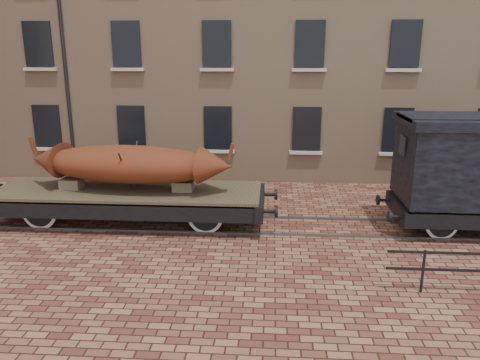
{
  "coord_description": "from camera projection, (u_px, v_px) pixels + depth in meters",
  "views": [
    {
      "loc": [
        -0.36,
        -13.37,
        5.17
      ],
      "look_at": [
        -1.32,
        0.5,
        1.3
      ],
      "focal_mm": 35.0,
      "sensor_mm": 36.0,
      "label": 1
    }
  ],
  "objects": [
    {
      "name": "ground",
      "position": [
        282.0,
        226.0,
        14.22
      ],
      "size": [
        90.0,
        90.0,
        0.0
      ],
      "primitive_type": "plane",
      "color": "#53271E"
    },
    {
      "name": "flatcar_wagon",
      "position": [
        128.0,
        196.0,
        14.3
      ],
      "size": [
        9.16,
        2.48,
        1.38
      ],
      "color": "brown",
      "rests_on": "ground"
    },
    {
      "name": "warehouse_cream",
      "position": [
        346.0,
        9.0,
        21.74
      ],
      "size": [
        40.0,
        10.19,
        14.0
      ],
      "color": "tan",
      "rests_on": "ground"
    },
    {
      "name": "iron_boat",
      "position": [
        130.0,
        164.0,
        14.02
      ],
      "size": [
        6.39,
        2.23,
        1.54
      ],
      "color": "maroon",
      "rests_on": "flatcar_wagon"
    },
    {
      "name": "rail_track",
      "position": [
        282.0,
        225.0,
        14.21
      ],
      "size": [
        30.0,
        1.52,
        0.06
      ],
      "color": "#59595E",
      "rests_on": "ground"
    }
  ]
}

